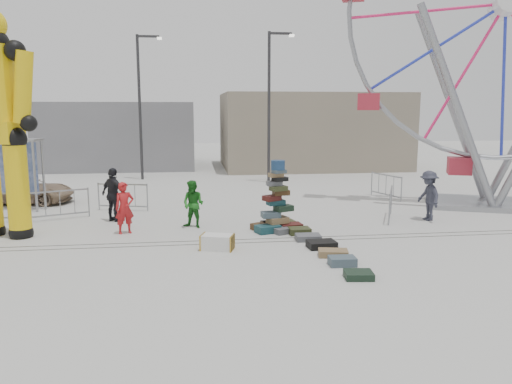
{
  "coord_description": "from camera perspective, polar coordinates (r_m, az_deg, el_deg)",
  "views": [
    {
      "loc": [
        -1.2,
        -13.86,
        3.99
      ],
      "look_at": [
        0.86,
        1.94,
        1.32
      ],
      "focal_mm": 35.0,
      "sensor_mm": 36.0,
      "label": 1
    }
  ],
  "objects": [
    {
      "name": "suitcase_tower",
      "position": [
        16.5,
        2.39,
        -2.17
      ],
      "size": [
        1.74,
        1.51,
        2.33
      ],
      "rotation": [
        0.0,
        0.0,
        0.28
      ],
      "color": "#19444B",
      "rests_on": "ground"
    },
    {
      "name": "building_right",
      "position": [
        34.87,
        6.24,
        7.0
      ],
      "size": [
        12.0,
        8.0,
        5.0
      ],
      "primitive_type": "cube",
      "color": "gray",
      "rests_on": "ground"
    },
    {
      "name": "barricade_dummy_c",
      "position": [
        20.36,
        -14.97,
        -0.54
      ],
      "size": [
        1.96,
        0.59,
        1.1
      ],
      "primitive_type": null,
      "rotation": [
        0.0,
        0.0,
        -0.25
      ],
      "color": "gray",
      "rests_on": "ground"
    },
    {
      "name": "barricade_wheel_front",
      "position": [
        18.78,
        15.11,
        -1.38
      ],
      "size": [
        0.91,
        1.86,
        1.1
      ],
      "primitive_type": null,
      "rotation": [
        0.0,
        0.0,
        1.15
      ],
      "color": "gray",
      "rests_on": "ground"
    },
    {
      "name": "row_case_2",
      "position": [
        14.65,
        7.51,
        -5.95
      ],
      "size": [
        0.85,
        0.64,
        0.21
      ],
      "primitive_type": "cube",
      "rotation": [
        0.0,
        0.0,
        0.07
      ],
      "color": "black",
      "rests_on": "ground"
    },
    {
      "name": "parked_suv",
      "position": [
        23.4,
        -24.81,
        0.17
      ],
      "size": [
        4.17,
        2.38,
        1.1
      ],
      "primitive_type": "imported",
      "rotation": [
        0.0,
        0.0,
        1.42
      ],
      "color": "#8E755C",
      "rests_on": "ground"
    },
    {
      "name": "barricade_wheel_back",
      "position": [
        23.14,
        14.63,
        0.65
      ],
      "size": [
        0.72,
        1.93,
        1.1
      ],
      "primitive_type": null,
      "rotation": [
        0.0,
        0.0,
        -1.25
      ],
      "color": "gray",
      "rests_on": "ground"
    },
    {
      "name": "ground",
      "position": [
        14.47,
        -2.4,
        -6.5
      ],
      "size": [
        90.0,
        90.0,
        0.0
      ],
      "primitive_type": "plane",
      "color": "#9E9E99",
      "rests_on": "ground"
    },
    {
      "name": "steamer_trunk",
      "position": [
        14.38,
        -4.43,
        -5.74
      ],
      "size": [
        1.03,
        0.78,
        0.43
      ],
      "primitive_type": "cube",
      "rotation": [
        0.0,
        0.0,
        -0.3
      ],
      "color": "silver",
      "rests_on": "ground"
    },
    {
      "name": "row_case_5",
      "position": [
        12.26,
        11.66,
        -9.26
      ],
      "size": [
        0.72,
        0.62,
        0.17
      ],
      "primitive_type": "cube",
      "rotation": [
        0.0,
        0.0,
        -0.12
      ],
      "color": "black",
      "rests_on": "ground"
    },
    {
      "name": "pedestrian_green",
      "position": [
        16.96,
        -7.19,
        -1.39
      ],
      "size": [
        0.98,
        0.92,
        1.61
      ],
      "primitive_type": "imported",
      "rotation": [
        0.0,
        0.0,
        -0.52
      ],
      "color": "#196419",
      "rests_on": "ground"
    },
    {
      "name": "pedestrian_black",
      "position": [
        18.46,
        -15.96,
        -0.3
      ],
      "size": [
        1.16,
        1.09,
        1.92
      ],
      "primitive_type": "imported",
      "rotation": [
        0.0,
        0.0,
        2.44
      ],
      "color": "black",
      "rests_on": "ground"
    },
    {
      "name": "row_case_4",
      "position": [
        13.15,
        9.84,
        -7.78
      ],
      "size": [
        0.71,
        0.5,
        0.22
      ],
      "primitive_type": "cube",
      "rotation": [
        0.0,
        0.0,
        -0.04
      ],
      "color": "#465965",
      "rests_on": "ground"
    },
    {
      "name": "pedestrian_grey",
      "position": [
        18.97,
        19.12,
        -0.39
      ],
      "size": [
        0.78,
        1.22,
        1.8
      ],
      "primitive_type": "imported",
      "rotation": [
        0.0,
        0.0,
        -1.47
      ],
      "color": "#2A2C38",
      "rests_on": "ground"
    },
    {
      "name": "ferris_wheel",
      "position": [
        22.68,
        26.46,
        16.13
      ],
      "size": [
        11.37,
        4.84,
        14.18
      ],
      "rotation": [
        0.0,
        0.0,
        -0.39
      ],
      "color": "gray",
      "rests_on": "ground"
    },
    {
      "name": "pedestrian_red",
      "position": [
        16.57,
        -14.79,
        -1.77
      ],
      "size": [
        0.72,
        0.6,
        1.68
      ],
      "primitive_type": "imported",
      "rotation": [
        0.0,
        0.0,
        0.38
      ],
      "color": "#AD181B",
      "rests_on": "ground"
    },
    {
      "name": "lamp_post_right",
      "position": [
        27.2,
        1.69,
        10.54
      ],
      "size": [
        1.41,
        0.25,
        8.0
      ],
      "color": "#2D2D30",
      "rests_on": "ground"
    },
    {
      "name": "track_line_far",
      "position": [
        15.43,
        -2.73,
        -5.47
      ],
      "size": [
        40.0,
        0.04,
        0.01
      ],
      "primitive_type": "cube",
      "color": "#47443F",
      "rests_on": "ground"
    },
    {
      "name": "row_case_1",
      "position": [
        15.42,
        5.97,
        -5.18
      ],
      "size": [
        0.78,
        0.56,
        0.18
      ],
      "primitive_type": "cube",
      "rotation": [
        0.0,
        0.0,
        -0.04
      ],
      "color": "#585A60",
      "rests_on": "ground"
    },
    {
      "name": "track_line_near",
      "position": [
        15.05,
        -2.6,
        -5.86
      ],
      "size": [
        40.0,
        0.04,
        0.01
      ],
      "primitive_type": "cube",
      "color": "#47443F",
      "rests_on": "ground"
    },
    {
      "name": "barricade_dummy_b",
      "position": [
        19.44,
        -21.48,
        -1.35
      ],
      "size": [
        1.89,
        0.84,
        1.1
      ],
      "primitive_type": null,
      "rotation": [
        0.0,
        0.0,
        0.38
      ],
      "color": "gray",
      "rests_on": "ground"
    },
    {
      "name": "building_left",
      "position": [
        36.22,
        -15.12,
        6.35
      ],
      "size": [
        10.0,
        8.0,
        4.4
      ],
      "primitive_type": "cube",
      "color": "gray",
      "rests_on": "ground"
    },
    {
      "name": "row_case_0",
      "position": [
        16.14,
        5.0,
        -4.46
      ],
      "size": [
        0.7,
        0.55,
        0.21
      ],
      "primitive_type": "cube",
      "rotation": [
        0.0,
        0.0,
        0.04
      ],
      "color": "#363C1E",
      "rests_on": "ground"
    },
    {
      "name": "lamp_post_left",
      "position": [
        28.99,
        -12.99,
        10.24
      ],
      "size": [
        1.41,
        0.25,
        8.0
      ],
      "color": "#2D2D30",
      "rests_on": "ground"
    },
    {
      "name": "row_case_3",
      "position": [
        13.87,
        8.8,
        -6.92
      ],
      "size": [
        0.87,
        0.63,
        0.19
      ],
      "primitive_type": "cube",
      "rotation": [
        0.0,
        0.0,
        -0.2
      ],
      "color": "olive",
      "rests_on": "ground"
    }
  ]
}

